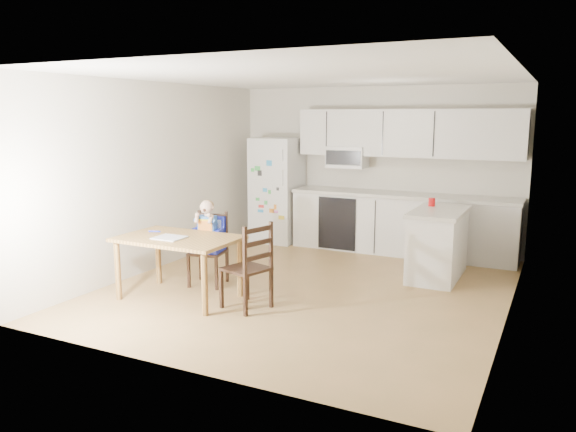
% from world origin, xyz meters
% --- Properties ---
extents(room, '(4.52, 5.01, 2.51)m').
position_xyz_m(room, '(0.00, 0.48, 1.25)').
color(room, olive).
rests_on(room, ground).
extents(refrigerator, '(0.72, 0.70, 1.70)m').
position_xyz_m(refrigerator, '(-1.55, 2.15, 0.85)').
color(refrigerator, silver).
rests_on(refrigerator, ground).
extents(kitchen_run, '(3.37, 0.62, 2.15)m').
position_xyz_m(kitchen_run, '(0.50, 2.24, 0.88)').
color(kitchen_run, silver).
rests_on(kitchen_run, ground).
extents(kitchen_island, '(0.63, 1.19, 0.88)m').
position_xyz_m(kitchen_island, '(1.28, 1.15, 0.44)').
color(kitchen_island, silver).
rests_on(kitchen_island, ground).
extents(red_cup, '(0.09, 0.09, 0.11)m').
position_xyz_m(red_cup, '(1.13, 1.41, 0.94)').
color(red_cup, red).
rests_on(red_cup, kitchen_island).
extents(dining_table, '(1.33, 0.86, 0.71)m').
position_xyz_m(dining_table, '(-1.17, -1.00, 0.62)').
color(dining_table, brown).
rests_on(dining_table, ground).
extents(napkin, '(0.32, 0.28, 0.01)m').
position_xyz_m(napkin, '(-1.22, -1.10, 0.72)').
color(napkin, '#B3B4B8').
rests_on(napkin, dining_table).
extents(toddler_spoon, '(0.12, 0.06, 0.02)m').
position_xyz_m(toddler_spoon, '(-1.60, -0.91, 0.72)').
color(toddler_spoon, '#1A26BE').
rests_on(toddler_spoon, dining_table).
extents(chair_booster, '(0.47, 0.47, 1.05)m').
position_xyz_m(chair_booster, '(-1.18, -0.39, 0.63)').
color(chair_booster, black).
rests_on(chair_booster, ground).
extents(chair_side, '(0.52, 0.52, 0.95)m').
position_xyz_m(chair_side, '(-0.23, -0.98, 0.54)').
color(chair_side, black).
rests_on(chair_side, ground).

